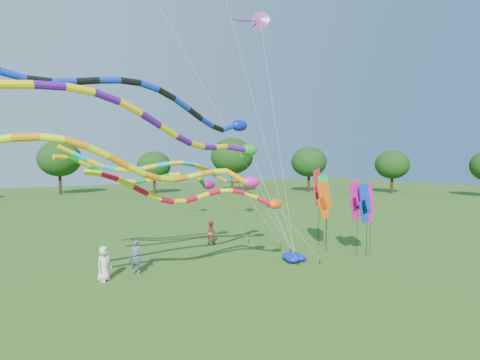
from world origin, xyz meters
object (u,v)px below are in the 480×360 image
tube_kite_red (215,196)px  person_c (210,232)px  person_a (104,264)px  person_b (136,257)px  tube_kite_orange (180,171)px  blue_nylon_heap (292,257)px

tube_kite_red → person_c: 9.35m
tube_kite_red → person_a: 6.41m
tube_kite_red → person_b: bearing=133.9°
person_b → person_c: (6.77, 4.48, -0.10)m
tube_kite_red → tube_kite_orange: bearing=-157.4°
tube_kite_red → person_c: bearing=66.5°
person_a → person_b: (1.67, 0.28, 0.06)m
tube_kite_red → blue_nylon_heap: size_ratio=7.91×
person_a → tube_kite_orange: bearing=-92.1°
person_a → person_c: bearing=-4.3°
blue_nylon_heap → person_b: (-8.66, 2.19, 0.72)m
person_b → person_a: bearing=-124.8°
person_c → person_b: bearing=83.3°
tube_kite_red → tube_kite_orange: (-2.20, -0.78, 1.30)m
person_a → person_c: 9.69m
tube_kite_orange → person_c: size_ratio=8.78×
tube_kite_orange → person_b: tube_kite_orange is taller
person_a → person_c: size_ratio=1.05×
tube_kite_red → tube_kite_orange: 2.67m
tube_kite_red → blue_nylon_heap: tube_kite_red is taller
tube_kite_red → person_a: tube_kite_red is taller
blue_nylon_heap → person_a: 10.53m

